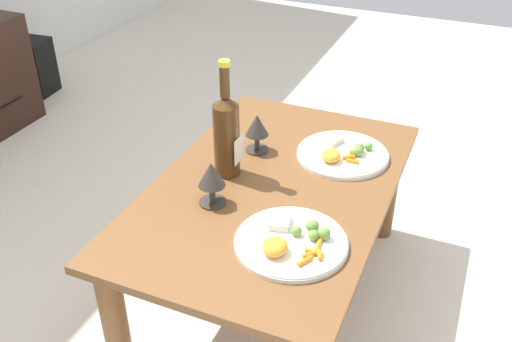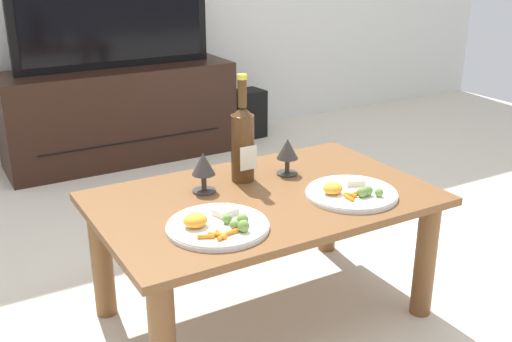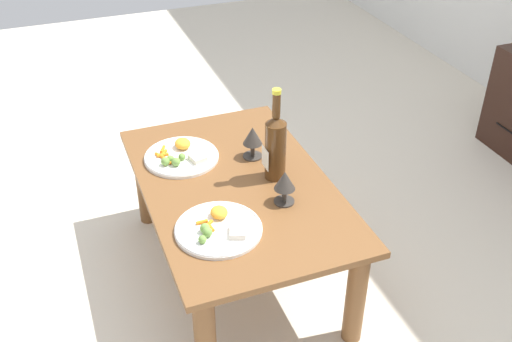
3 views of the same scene
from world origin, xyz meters
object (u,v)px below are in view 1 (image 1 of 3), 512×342
Objects in this scene: goblet_right at (257,127)px; dinner_plate_left at (291,241)px; floor_speaker at (35,67)px; wine_bottle at (226,132)px; dinner_plate_right at (342,153)px; goblet_left at (212,177)px; dining_table at (273,207)px.

dinner_plate_left is (-0.40, -0.26, -0.07)m from goblet_right.
floor_speaker is at bearing 64.46° from goblet_right.
wine_bottle is 0.39m from dinner_plate_right.
floor_speaker is 2.30m from dinner_plate_left.
wine_bottle is at bearing 10.47° from goblet_left.
dinner_plate_right is (0.38, -0.26, -0.07)m from goblet_left.
dinner_plate_left is at bearing -179.87° from dinner_plate_right.
goblet_right is at bearing 104.72° from dinner_plate_right.
goblet_left is at bearing 141.37° from dining_table.
goblet_right is 0.44× the size of dinner_plate_left.
dinner_plate_left is at bearing -126.92° from floor_speaker.
dining_table is at bearing 31.28° from dinner_plate_left.
goblet_left is at bearing 180.00° from goblet_right.
dinner_plate_right is (0.47, 0.00, -0.00)m from dinner_plate_left.
goblet_right is 0.44× the size of dinner_plate_right.
dining_table reaches higher than floor_speaker.
wine_bottle is 2.73× the size of goblet_left.
dinner_plate_right is at bearing -34.34° from goblet_left.
goblet_right reaches higher than dining_table.
dining_table is at bearing -92.66° from wine_bottle.
goblet_left is 1.03× the size of goblet_right.
dining_table is 8.28× the size of goblet_right.
floor_speaker is 1.06× the size of dinner_plate_left.
dinner_plate_right reaches higher than floor_speaker.
dining_table is 0.26m from goblet_right.
floor_speaker is 2.41× the size of goblet_right.
dinner_plate_left is 0.47m from dinner_plate_right.
dinner_plate_left is (-0.24, -0.14, 0.09)m from dining_table.
goblet_left reaches higher than dinner_plate_right.
goblet_left is (-0.16, -0.03, -0.05)m from wine_bottle.
dining_table is 0.29m from dinner_plate_right.
goblet_left reaches higher than dinner_plate_left.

